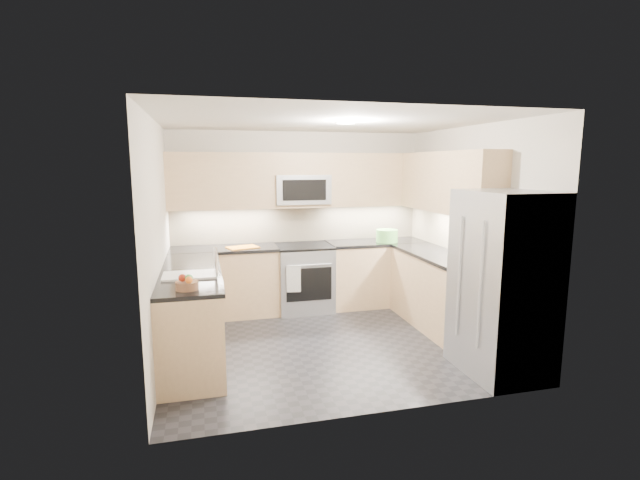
% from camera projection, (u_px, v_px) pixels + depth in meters
% --- Properties ---
extents(floor, '(3.60, 3.20, 0.00)m').
position_uv_depth(floor, '(327.00, 342.00, 5.38)').
color(floor, black).
rests_on(floor, ground).
extents(ceiling, '(3.60, 3.20, 0.02)m').
position_uv_depth(ceiling, '(328.00, 121.00, 4.98)').
color(ceiling, beige).
rests_on(ceiling, wall_back).
extents(wall_back, '(3.60, 0.02, 2.50)m').
position_uv_depth(wall_back, '(299.00, 220.00, 6.71)').
color(wall_back, beige).
rests_on(wall_back, floor).
extents(wall_front, '(3.60, 0.02, 2.50)m').
position_uv_depth(wall_front, '(381.00, 266.00, 3.65)').
color(wall_front, beige).
rests_on(wall_front, floor).
extents(wall_left, '(0.02, 3.20, 2.50)m').
position_uv_depth(wall_left, '(158.00, 243.00, 4.74)').
color(wall_left, beige).
rests_on(wall_left, floor).
extents(wall_right, '(0.02, 3.20, 2.50)m').
position_uv_depth(wall_right, '(471.00, 230.00, 5.62)').
color(wall_right, beige).
rests_on(wall_right, floor).
extents(base_cab_back_left, '(1.42, 0.60, 0.90)m').
position_uv_depth(base_cab_back_left, '(225.00, 283.00, 6.29)').
color(base_cab_back_left, '#D3AF7F').
rests_on(base_cab_back_left, floor).
extents(base_cab_back_right, '(1.42, 0.60, 0.90)m').
position_uv_depth(base_cab_back_right, '(376.00, 274.00, 6.82)').
color(base_cab_back_right, '#D3AF7F').
rests_on(base_cab_back_right, floor).
extents(base_cab_right, '(0.60, 1.70, 0.90)m').
position_uv_depth(base_cab_right, '(439.00, 293.00, 5.82)').
color(base_cab_right, '#D3AF7F').
rests_on(base_cab_right, floor).
extents(base_cab_peninsula, '(0.60, 2.00, 0.90)m').
position_uv_depth(base_cab_peninsula, '(192.00, 315.00, 4.95)').
color(base_cab_peninsula, '#D3AF7F').
rests_on(base_cab_peninsula, floor).
extents(countertop_back_left, '(1.42, 0.63, 0.04)m').
position_uv_depth(countertop_back_left, '(224.00, 249.00, 6.21)').
color(countertop_back_left, black).
rests_on(countertop_back_left, base_cab_back_left).
extents(countertop_back_right, '(1.42, 0.63, 0.04)m').
position_uv_depth(countertop_back_right, '(376.00, 242.00, 6.74)').
color(countertop_back_right, black).
rests_on(countertop_back_right, base_cab_back_right).
extents(countertop_right, '(0.63, 1.70, 0.04)m').
position_uv_depth(countertop_right, '(441.00, 256.00, 5.74)').
color(countertop_right, black).
rests_on(countertop_right, base_cab_right).
extents(countertop_peninsula, '(0.63, 2.00, 0.04)m').
position_uv_depth(countertop_peninsula, '(190.00, 272.00, 4.87)').
color(countertop_peninsula, black).
rests_on(countertop_peninsula, base_cab_peninsula).
extents(upper_cab_back, '(3.60, 0.35, 0.75)m').
position_uv_depth(upper_cab_back, '(301.00, 180.00, 6.45)').
color(upper_cab_back, '#D3AF7F').
rests_on(upper_cab_back, wall_back).
extents(upper_cab_right, '(0.35, 1.95, 0.75)m').
position_uv_depth(upper_cab_right, '(448.00, 182.00, 5.75)').
color(upper_cab_right, '#D3AF7F').
rests_on(upper_cab_right, wall_right).
extents(backsplash_back, '(3.60, 0.01, 0.51)m').
position_uv_depth(backsplash_back, '(299.00, 224.00, 6.72)').
color(backsplash_back, '#C2AE8C').
rests_on(backsplash_back, wall_back).
extents(backsplash_right, '(0.01, 2.30, 0.51)m').
position_uv_depth(backsplash_right, '(451.00, 230.00, 6.06)').
color(backsplash_right, '#C2AE8C').
rests_on(backsplash_right, wall_right).
extents(gas_range, '(0.76, 0.65, 0.91)m').
position_uv_depth(gas_range, '(304.00, 278.00, 6.53)').
color(gas_range, '#929499').
rests_on(gas_range, floor).
extents(range_cooktop, '(0.76, 0.65, 0.03)m').
position_uv_depth(range_cooktop, '(304.00, 246.00, 6.46)').
color(range_cooktop, black).
rests_on(range_cooktop, gas_range).
extents(oven_door_glass, '(0.62, 0.02, 0.45)m').
position_uv_depth(oven_door_glass, '(309.00, 284.00, 6.22)').
color(oven_door_glass, black).
rests_on(oven_door_glass, gas_range).
extents(oven_handle, '(0.60, 0.02, 0.02)m').
position_uv_depth(oven_handle, '(309.00, 265.00, 6.15)').
color(oven_handle, '#B2B5BA').
rests_on(oven_handle, gas_range).
extents(microwave, '(0.76, 0.40, 0.40)m').
position_uv_depth(microwave, '(301.00, 189.00, 6.45)').
color(microwave, '#A1A4A8').
rests_on(microwave, upper_cab_back).
extents(microwave_door, '(0.60, 0.01, 0.28)m').
position_uv_depth(microwave_door, '(305.00, 190.00, 6.25)').
color(microwave_door, black).
rests_on(microwave_door, microwave).
extents(refrigerator, '(0.70, 0.90, 1.80)m').
position_uv_depth(refrigerator, '(503.00, 284.00, 4.49)').
color(refrigerator, '#989A9F').
rests_on(refrigerator, floor).
extents(fridge_handle_left, '(0.02, 0.02, 1.20)m').
position_uv_depth(fridge_handle_left, '(480.00, 286.00, 4.22)').
color(fridge_handle_left, '#B2B5BA').
rests_on(fridge_handle_left, refrigerator).
extents(fridge_handle_right, '(0.02, 0.02, 1.20)m').
position_uv_depth(fridge_handle_right, '(459.00, 277.00, 4.57)').
color(fridge_handle_right, '#B2B5BA').
rests_on(fridge_handle_right, refrigerator).
extents(sink_basin, '(0.52, 0.38, 0.16)m').
position_uv_depth(sink_basin, '(190.00, 282.00, 4.64)').
color(sink_basin, white).
rests_on(sink_basin, base_cab_peninsula).
extents(faucet, '(0.03, 0.03, 0.28)m').
position_uv_depth(faucet, '(216.00, 261.00, 4.67)').
color(faucet, silver).
rests_on(faucet, countertop_peninsula).
extents(utensil_bowl, '(0.36, 0.36, 0.18)m').
position_uv_depth(utensil_bowl, '(387.00, 236.00, 6.65)').
color(utensil_bowl, '#5EB34C').
rests_on(utensil_bowl, countertop_back_right).
extents(cutting_board, '(0.46, 0.38, 0.01)m').
position_uv_depth(cutting_board, '(243.00, 247.00, 6.19)').
color(cutting_board, '#CA6F13').
rests_on(cutting_board, countertop_back_left).
extents(fruit_basket, '(0.24, 0.24, 0.07)m').
position_uv_depth(fruit_basket, '(187.00, 285.00, 4.13)').
color(fruit_basket, '#976646').
rests_on(fruit_basket, countertop_peninsula).
extents(fruit_apple, '(0.07, 0.07, 0.07)m').
position_uv_depth(fruit_apple, '(182.00, 278.00, 4.08)').
color(fruit_apple, '#A12712').
rests_on(fruit_apple, fruit_basket).
extents(fruit_pear, '(0.07, 0.07, 0.07)m').
position_uv_depth(fruit_pear, '(189.00, 278.00, 4.07)').
color(fruit_pear, green).
rests_on(fruit_pear, fruit_basket).
extents(dish_towel_check, '(0.19, 0.04, 0.36)m').
position_uv_depth(dish_towel_check, '(294.00, 279.00, 6.11)').
color(dish_towel_check, silver).
rests_on(dish_towel_check, oven_handle).
extents(fruit_orange, '(0.06, 0.06, 0.06)m').
position_uv_depth(fruit_orange, '(189.00, 280.00, 4.01)').
color(fruit_orange, orange).
rests_on(fruit_orange, fruit_basket).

